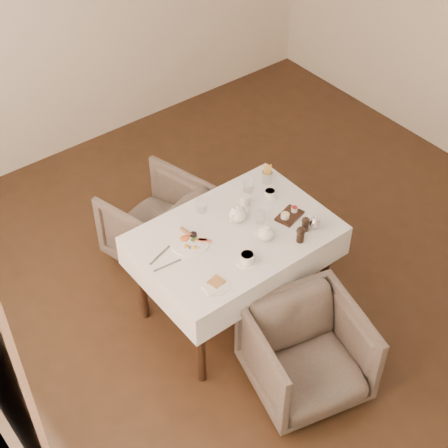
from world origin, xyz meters
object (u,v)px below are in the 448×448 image
table (235,245)px  breakfast_plate (190,241)px  armchair_near (307,354)px  teapot_centre (238,213)px  armchair_far (158,222)px

table → breakfast_plate: bearing=158.8°
table → armchair_near: bearing=-93.0°
breakfast_plate → teapot_centre: (0.37, -0.03, 0.06)m
breakfast_plate → armchair_near: bearing=-56.8°
teapot_centre → armchair_near: bearing=-116.8°
armchair_near → breakfast_plate: (-0.24, 0.89, 0.45)m
armchair_far → teapot_centre: (0.18, -0.73, 0.51)m
armchair_near → armchair_far: (-0.05, 1.59, -0.01)m
armchair_near → teapot_centre: size_ratio=4.21×
armchair_near → teapot_centre: (0.13, 0.86, 0.50)m
table → breakfast_plate: (-0.28, 0.11, 0.13)m
armchair_near → teapot_centre: teapot_centre is taller
table → teapot_centre: size_ratio=7.71×
armchair_far → teapot_centre: 0.91m
armchair_far → breakfast_plate: 0.86m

